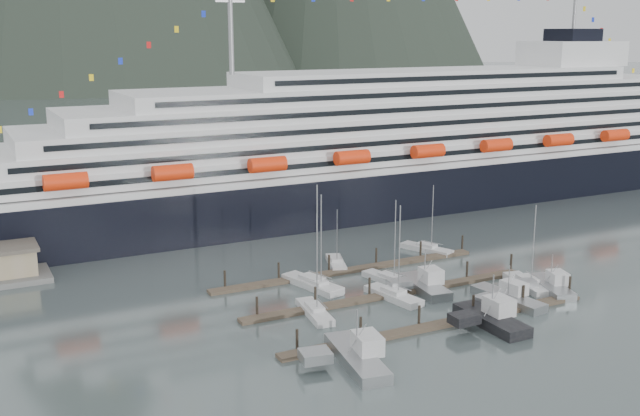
{
  "coord_description": "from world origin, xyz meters",
  "views": [
    {
      "loc": [
        -62.19,
        -86.57,
        38.4
      ],
      "look_at": [
        -7.18,
        22.0,
        9.78
      ],
      "focal_mm": 42.0,
      "sensor_mm": 36.0,
      "label": 1
    }
  ],
  "objects_px": {
    "sailboat_b": "(315,312)",
    "trawler_b": "(490,318)",
    "sailboat_h": "(527,285)",
    "trawler_d": "(550,286)",
    "sailboat_a": "(317,287)",
    "sailboat_d": "(389,280)",
    "sailboat_e": "(312,284)",
    "sailboat_f": "(336,263)",
    "cruise_ship": "(401,152)",
    "trawler_c": "(507,297)",
    "trawler_e": "(424,285)",
    "trawler_a": "(355,356)",
    "sailboat_g": "(427,249)",
    "sailboat_c": "(393,296)"
  },
  "relations": [
    {
      "from": "trawler_b",
      "to": "trawler_e",
      "type": "distance_m",
      "value": 15.46
    },
    {
      "from": "sailboat_g",
      "to": "sailboat_c",
      "type": "bearing_deg",
      "value": 112.08
    },
    {
      "from": "sailboat_d",
      "to": "trawler_d",
      "type": "height_order",
      "value": "sailboat_d"
    },
    {
      "from": "sailboat_d",
      "to": "cruise_ship",
      "type": "bearing_deg",
      "value": -47.11
    },
    {
      "from": "sailboat_b",
      "to": "trawler_b",
      "type": "relative_size",
      "value": 1.27
    },
    {
      "from": "cruise_ship",
      "to": "trawler_a",
      "type": "height_order",
      "value": "cruise_ship"
    },
    {
      "from": "sailboat_g",
      "to": "trawler_b",
      "type": "distance_m",
      "value": 35.06
    },
    {
      "from": "sailboat_d",
      "to": "trawler_e",
      "type": "xyz_separation_m",
      "value": [
        2.59,
        -5.61,
        0.51
      ]
    },
    {
      "from": "sailboat_c",
      "to": "sailboat_f",
      "type": "bearing_deg",
      "value": -11.08
    },
    {
      "from": "sailboat_e",
      "to": "sailboat_f",
      "type": "xyz_separation_m",
      "value": [
        8.49,
        8.05,
        -0.07
      ]
    },
    {
      "from": "cruise_ship",
      "to": "trawler_c",
      "type": "height_order",
      "value": "cruise_ship"
    },
    {
      "from": "sailboat_e",
      "to": "sailboat_g",
      "type": "xyz_separation_m",
      "value": [
        26.94,
        8.05,
        -0.05
      ]
    },
    {
      "from": "sailboat_c",
      "to": "sailboat_d",
      "type": "height_order",
      "value": "sailboat_c"
    },
    {
      "from": "sailboat_c",
      "to": "trawler_e",
      "type": "distance_m",
      "value": 6.07
    },
    {
      "from": "trawler_a",
      "to": "trawler_e",
      "type": "relative_size",
      "value": 1.21
    },
    {
      "from": "trawler_b",
      "to": "sailboat_a",
      "type": "bearing_deg",
      "value": 31.66
    },
    {
      "from": "sailboat_d",
      "to": "trawler_a",
      "type": "relative_size",
      "value": 1.0
    },
    {
      "from": "sailboat_a",
      "to": "sailboat_e",
      "type": "xyz_separation_m",
      "value": [
        -0.15,
        1.46,
        0.01
      ]
    },
    {
      "from": "sailboat_e",
      "to": "sailboat_h",
      "type": "xyz_separation_m",
      "value": [
        29.58,
        -15.16,
        -0.02
      ]
    },
    {
      "from": "sailboat_c",
      "to": "sailboat_h",
      "type": "relative_size",
      "value": 1.08
    },
    {
      "from": "sailboat_a",
      "to": "sailboat_c",
      "type": "xyz_separation_m",
      "value": [
        8.2,
        -8.76,
        -0.01
      ]
    },
    {
      "from": "sailboat_b",
      "to": "sailboat_h",
      "type": "bearing_deg",
      "value": -89.41
    },
    {
      "from": "sailboat_h",
      "to": "trawler_d",
      "type": "height_order",
      "value": "sailboat_h"
    },
    {
      "from": "cruise_ship",
      "to": "trawler_d",
      "type": "xyz_separation_m",
      "value": [
        -12.14,
        -60.91,
        -11.21
      ]
    },
    {
      "from": "sailboat_b",
      "to": "sailboat_h",
      "type": "relative_size",
      "value": 1.1
    },
    {
      "from": "trawler_a",
      "to": "trawler_d",
      "type": "relative_size",
      "value": 1.26
    },
    {
      "from": "trawler_c",
      "to": "trawler_b",
      "type": "bearing_deg",
      "value": 118.66
    },
    {
      "from": "sailboat_a",
      "to": "sailboat_h",
      "type": "distance_m",
      "value": 32.47
    },
    {
      "from": "cruise_ship",
      "to": "sailboat_e",
      "type": "height_order",
      "value": "cruise_ship"
    },
    {
      "from": "sailboat_a",
      "to": "sailboat_h",
      "type": "xyz_separation_m",
      "value": [
        29.44,
        -13.7,
        -0.01
      ]
    },
    {
      "from": "trawler_b",
      "to": "trawler_e",
      "type": "xyz_separation_m",
      "value": [
        -0.19,
        15.46,
        -0.05
      ]
    },
    {
      "from": "trawler_a",
      "to": "trawler_e",
      "type": "xyz_separation_m",
      "value": [
        21.91,
        17.65,
        -0.02
      ]
    },
    {
      "from": "sailboat_b",
      "to": "trawler_a",
      "type": "relative_size",
      "value": 1.09
    },
    {
      "from": "cruise_ship",
      "to": "trawler_d",
      "type": "bearing_deg",
      "value": -101.27
    },
    {
      "from": "sailboat_d",
      "to": "sailboat_f",
      "type": "height_order",
      "value": "sailboat_d"
    },
    {
      "from": "sailboat_e",
      "to": "sailboat_f",
      "type": "distance_m",
      "value": 11.7
    },
    {
      "from": "sailboat_g",
      "to": "trawler_a",
      "type": "xyz_separation_m",
      "value": [
        -34.51,
        -34.97,
        0.53
      ]
    },
    {
      "from": "sailboat_b",
      "to": "trawler_d",
      "type": "bearing_deg",
      "value": -93.27
    },
    {
      "from": "trawler_a",
      "to": "trawler_c",
      "type": "height_order",
      "value": "trawler_a"
    },
    {
      "from": "trawler_d",
      "to": "trawler_e",
      "type": "distance_m",
      "value": 19.23
    },
    {
      "from": "trawler_d",
      "to": "sailboat_h",
      "type": "bearing_deg",
      "value": 51.97
    },
    {
      "from": "sailboat_c",
      "to": "trawler_a",
      "type": "relative_size",
      "value": 1.07
    },
    {
      "from": "trawler_a",
      "to": "trawler_c",
      "type": "relative_size",
      "value": 1.12
    },
    {
      "from": "trawler_a",
      "to": "sailboat_c",
      "type": "bearing_deg",
      "value": -34.71
    },
    {
      "from": "sailboat_a",
      "to": "sailboat_d",
      "type": "height_order",
      "value": "sailboat_a"
    },
    {
      "from": "sailboat_a",
      "to": "sailboat_f",
      "type": "bearing_deg",
      "value": -54.1
    },
    {
      "from": "sailboat_d",
      "to": "trawler_d",
      "type": "distance_m",
      "value": 24.37
    },
    {
      "from": "sailboat_f",
      "to": "trawler_d",
      "type": "xyz_separation_m",
      "value": [
        23.02,
        -25.97,
        0.44
      ]
    },
    {
      "from": "sailboat_f",
      "to": "sailboat_b",
      "type": "bearing_deg",
      "value": 163.68
    },
    {
      "from": "cruise_ship",
      "to": "trawler_c",
      "type": "distance_m",
      "value": 66.5
    }
  ]
}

